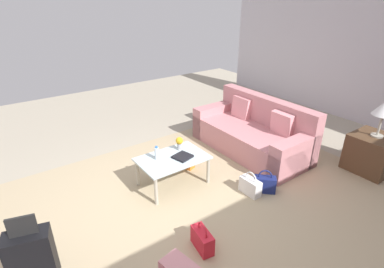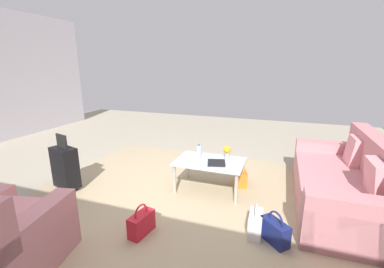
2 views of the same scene
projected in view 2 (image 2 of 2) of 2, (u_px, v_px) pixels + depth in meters
name	position (u px, v px, depth m)	size (l,w,h in m)	color
ground_plane	(171.00, 201.00, 3.52)	(12.00, 12.00, 0.00)	#A89E89
area_rug	(209.00, 216.00, 3.14)	(5.20, 4.40, 0.01)	tan
couch	(348.00, 186.00, 3.28)	(0.99, 2.15, 0.93)	#C67F84
coffee_table	(210.00, 165.00, 3.74)	(0.99, 0.66, 0.45)	silver
water_bottle	(199.00, 151.00, 3.86)	(0.06, 0.06, 0.20)	silver
coffee_table_book	(216.00, 163.00, 3.61)	(0.24, 0.23, 0.03)	black
flower_vase	(227.00, 151.00, 3.76)	(0.11, 0.11, 0.21)	#B2B7BC
suitcase_black	(65.00, 167.00, 3.75)	(0.44, 0.32, 0.85)	black
handbag_white	(255.00, 223.00, 2.80)	(0.15, 0.32, 0.36)	white
handbag_orange	(241.00, 177.00, 3.96)	(0.24, 0.35, 0.36)	orange
handbag_navy	(275.00, 231.00, 2.66)	(0.33, 0.32, 0.36)	navy
handbag_red	(141.00, 223.00, 2.80)	(0.19, 0.34, 0.36)	red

